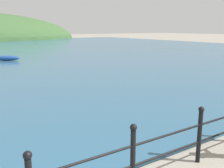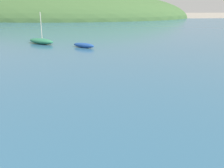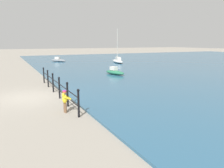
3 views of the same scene
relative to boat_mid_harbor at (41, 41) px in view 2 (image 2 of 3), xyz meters
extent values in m
cube|color=#2D5B7A|center=(0.86, 8.46, -0.32)|extent=(80.00, 60.00, 0.10)
ellipsoid|color=#3D6033|center=(0.86, 43.95, -0.37)|extent=(60.15, 33.08, 13.37)
ellipsoid|color=#287551|center=(0.00, 0.00, -0.01)|extent=(2.95, 2.69, 0.52)
cylinder|color=beige|center=(0.12, -0.10, 1.46)|extent=(0.07, 0.07, 2.42)
ellipsoid|color=#1E4793|center=(4.01, -2.57, -0.07)|extent=(2.05, 1.77, 0.41)
camera|label=1|loc=(-0.71, -25.22, 2.38)|focal=42.00mm
camera|label=2|loc=(4.09, -25.45, 3.50)|focal=42.00mm
camera|label=3|loc=(13.69, -24.63, 2.69)|focal=35.00mm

